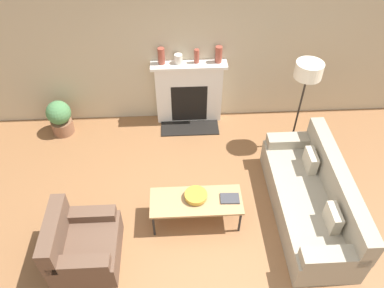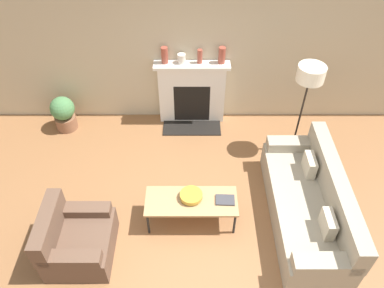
# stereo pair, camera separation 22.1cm
# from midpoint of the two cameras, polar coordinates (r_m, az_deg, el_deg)

# --- Properties ---
(ground_plane) EXTENTS (18.00, 18.00, 0.00)m
(ground_plane) POSITION_cam_midpoint_polar(r_m,az_deg,el_deg) (5.12, -0.09, -14.73)
(ground_plane) COLOR brown
(wall_back) EXTENTS (18.00, 0.06, 2.90)m
(wall_back) POSITION_cam_midpoint_polar(r_m,az_deg,el_deg) (6.12, -1.43, 15.25)
(wall_back) COLOR #BCAD8E
(wall_back) RESTS_ON ground_plane
(fireplace) EXTENTS (1.24, 0.59, 1.16)m
(fireplace) POSITION_cam_midpoint_polar(r_m,az_deg,el_deg) (6.47, -1.45, 7.72)
(fireplace) COLOR silver
(fireplace) RESTS_ON ground_plane
(couch) EXTENTS (0.85, 2.17, 0.84)m
(couch) POSITION_cam_midpoint_polar(r_m,az_deg,el_deg) (5.37, 16.72, -8.04)
(couch) COLOR #9E937F
(couch) RESTS_ON ground_plane
(armchair_near) EXTENTS (0.80, 0.87, 0.76)m
(armchair_near) POSITION_cam_midpoint_polar(r_m,az_deg,el_deg) (4.99, -17.73, -14.52)
(armchair_near) COLOR brown
(armchair_near) RESTS_ON ground_plane
(coffee_table) EXTENTS (1.22, 0.49, 0.43)m
(coffee_table) POSITION_cam_midpoint_polar(r_m,az_deg,el_deg) (5.00, -0.65, -8.85)
(coffee_table) COLOR tan
(coffee_table) RESTS_ON ground_plane
(bowl) EXTENTS (0.30, 0.30, 0.08)m
(bowl) POSITION_cam_midpoint_polar(r_m,az_deg,el_deg) (4.96, -0.70, -7.88)
(bowl) COLOR #BC8E2D
(bowl) RESTS_ON coffee_table
(book) EXTENTS (0.26, 0.18, 0.02)m
(book) POSITION_cam_midpoint_polar(r_m,az_deg,el_deg) (4.99, 4.51, -8.31)
(book) COLOR #38383D
(book) RESTS_ON coffee_table
(floor_lamp) EXTENTS (0.40, 0.40, 1.58)m
(floor_lamp) POSITION_cam_midpoint_polar(r_m,az_deg,el_deg) (5.68, 16.00, 9.54)
(floor_lamp) COLOR black
(floor_lamp) RESTS_ON ground_plane
(mantel_vase_left) EXTENTS (0.11, 0.11, 0.27)m
(mantel_vase_left) POSITION_cam_midpoint_polar(r_m,az_deg,el_deg) (6.09, -5.76, 13.18)
(mantel_vase_left) COLOR brown
(mantel_vase_left) RESTS_ON fireplace
(mantel_vase_center_left) EXTENTS (0.13, 0.13, 0.15)m
(mantel_vase_center_left) POSITION_cam_midpoint_polar(r_m,az_deg,el_deg) (6.12, -3.16, 12.81)
(mantel_vase_center_left) COLOR beige
(mantel_vase_center_left) RESTS_ON fireplace
(mantel_vase_center_right) EXTENTS (0.08, 0.08, 0.23)m
(mantel_vase_center_right) POSITION_cam_midpoint_polar(r_m,az_deg,el_deg) (6.10, -0.35, 13.23)
(mantel_vase_center_right) COLOR brown
(mantel_vase_center_right) RESTS_ON fireplace
(mantel_vase_right) EXTENTS (0.11, 0.11, 0.27)m
(mantel_vase_right) POSITION_cam_midpoint_polar(r_m,az_deg,el_deg) (6.11, 3.02, 13.46)
(mantel_vase_right) COLOR brown
(mantel_vase_right) RESTS_ON fireplace
(potted_plant) EXTENTS (0.41, 0.41, 0.63)m
(potted_plant) POSITION_cam_midpoint_polar(r_m,az_deg,el_deg) (6.75, -20.38, 3.85)
(potted_plant) COLOR brown
(potted_plant) RESTS_ON ground_plane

